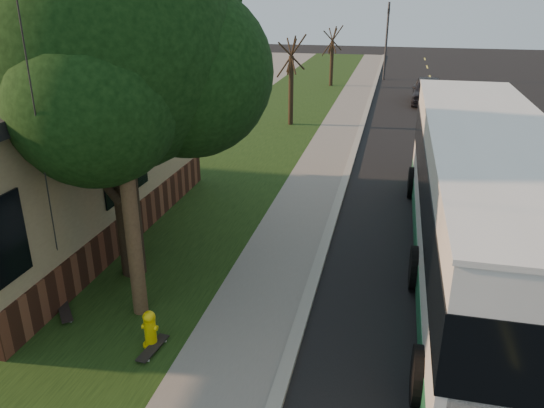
% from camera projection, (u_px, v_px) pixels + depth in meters
% --- Properties ---
extents(ground, '(120.00, 120.00, 0.00)m').
position_uv_depth(ground, '(287.00, 369.00, 9.45)').
color(ground, black).
rests_on(ground, ground).
extents(road, '(8.00, 80.00, 0.01)m').
position_uv_depth(road, '(465.00, 193.00, 17.64)').
color(road, black).
rests_on(road, ground).
extents(curb, '(0.25, 80.00, 0.12)m').
position_uv_depth(curb, '(344.00, 182.00, 18.46)').
color(curb, gray).
rests_on(curb, ground).
extents(sidewalk, '(2.00, 80.00, 0.08)m').
position_uv_depth(sidewalk, '(316.00, 181.00, 18.67)').
color(sidewalk, slate).
rests_on(sidewalk, ground).
extents(grass_verge, '(5.00, 80.00, 0.07)m').
position_uv_depth(grass_verge, '(221.00, 173.00, 19.41)').
color(grass_verge, black).
rests_on(grass_verge, ground).
extents(fire_hydrant, '(0.32, 0.32, 0.74)m').
position_uv_depth(fire_hydrant, '(150.00, 329.00, 9.83)').
color(fire_hydrant, yellow).
rests_on(fire_hydrant, grass_verge).
extents(utility_pole, '(2.86, 3.21, 9.07)m').
position_uv_depth(utility_pole, '(117.00, 91.00, 9.30)').
color(utility_pole, '#473321').
rests_on(utility_pole, ground).
extents(leafy_tree, '(6.30, 6.00, 7.80)m').
position_uv_depth(leafy_tree, '(115.00, 49.00, 10.78)').
color(leafy_tree, black).
rests_on(leafy_tree, grass_verge).
extents(bare_tree_near, '(1.38, 1.21, 4.31)m').
position_uv_depth(bare_tree_near, '(291.00, 82.00, 25.63)').
color(bare_tree_near, black).
rests_on(bare_tree_near, grass_verge).
extents(bare_tree_far, '(1.38, 1.21, 4.03)m').
position_uv_depth(bare_tree_far, '(332.00, 57.00, 36.42)').
color(bare_tree_far, black).
rests_on(bare_tree_far, grass_verge).
extents(traffic_signal, '(0.18, 0.22, 5.50)m').
position_uv_depth(traffic_signal, '(387.00, 36.00, 38.87)').
color(traffic_signal, '#2D2D30').
rests_on(traffic_signal, ground).
extents(transit_bus, '(3.01, 13.03, 3.52)m').
position_uv_depth(transit_bus, '(483.00, 199.00, 12.01)').
color(transit_bus, silver).
rests_on(transit_bus, ground).
extents(skateboard_main, '(0.31, 0.88, 0.08)m').
position_uv_depth(skateboard_main, '(153.00, 348.00, 9.78)').
color(skateboard_main, black).
rests_on(skateboard_main, grass_verge).
extents(skateboard_spare, '(0.73, 0.80, 0.08)m').
position_uv_depth(skateboard_spare, '(65.00, 312.00, 10.89)').
color(skateboard_spare, black).
rests_on(skateboard_spare, grass_verge).
extents(dumpster, '(1.66, 1.35, 1.41)m').
position_uv_depth(dumpster, '(17.00, 200.00, 15.03)').
color(dumpster, black).
rests_on(dumpster, building_lot).
extents(distant_car, '(1.98, 4.56, 1.53)m').
position_uv_depth(distant_car, '(428.00, 90.00, 31.42)').
color(distant_car, black).
rests_on(distant_car, ground).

